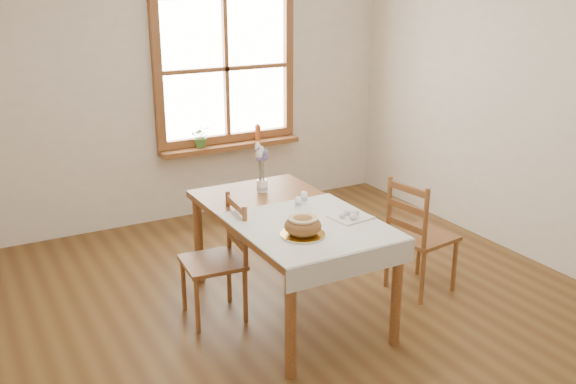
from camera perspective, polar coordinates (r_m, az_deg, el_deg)
name	(u,v)px	position (r m, az deg, el deg)	size (l,w,h in m)	color
ground	(309,327)	(4.53, 1.87, -11.94)	(5.00, 5.00, 0.00)	brown
room_walls	(312,80)	(3.94, 2.14, 9.94)	(4.60, 5.10, 2.65)	white
window	(226,69)	(6.39, -5.57, 10.86)	(1.46, 0.08, 1.46)	#915B2C
window_sill	(231,146)	(6.47, -5.12, 4.11)	(1.46, 0.20, 0.05)	#915B2C
dining_table	(288,224)	(4.47, 0.00, -2.86)	(0.90, 1.60, 0.75)	#915B2C
table_linen	(310,226)	(4.19, 2.01, -3.04)	(0.91, 0.99, 0.01)	silver
chair_left	(213,260)	(4.50, -6.71, -6.06)	(0.40, 0.42, 0.86)	#915B2C
chair_right	(423,235)	(4.96, 11.87, -3.72)	(0.42, 0.44, 0.90)	#915B2C
bread_plate	(303,235)	(4.02, 1.32, -3.82)	(0.27, 0.27, 0.01)	white
bread_loaf	(303,224)	(3.99, 1.33, -2.87)	(0.23, 0.23, 0.13)	olive
egg_napkin	(351,217)	(4.33, 5.62, -2.23)	(0.25, 0.21, 0.01)	silver
eggs	(351,213)	(4.32, 5.64, -1.90)	(0.19, 0.17, 0.04)	silver
salt_shaker	(298,202)	(4.48, 0.92, -0.93)	(0.05, 0.05, 0.09)	white
pepper_shaker	(304,197)	(4.57, 1.43, -0.47)	(0.05, 0.05, 0.10)	white
flower_vase	(262,187)	(4.84, -2.31, 0.46)	(0.08, 0.08, 0.09)	white
lavender_bouquet	(262,164)	(4.78, -2.33, 2.55)	(0.15, 0.15, 0.28)	#63508F
potted_plant	(201,139)	(6.33, -7.74, 4.70)	(0.19, 0.21, 0.17)	#3D6F2C
amber_bottle	(258,132)	(6.57, -2.71, 5.37)	(0.06, 0.06, 0.17)	#B45921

